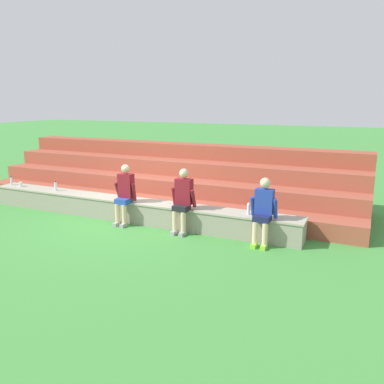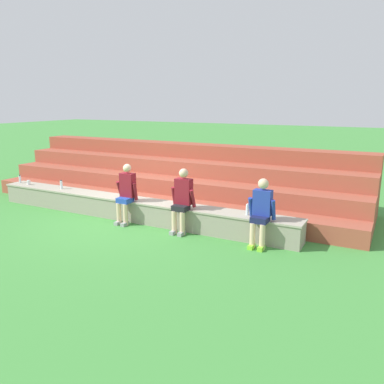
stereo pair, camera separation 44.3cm
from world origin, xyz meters
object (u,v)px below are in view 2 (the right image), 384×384
person_center (261,211)px  plastic_cup_left_end (29,182)px  water_bottle_center_gap (61,185)px  water_bottle_near_left (247,210)px  person_far_left (126,192)px  person_left_of_center (182,199)px  water_bottle_near_right (20,179)px

person_center → plastic_cup_left_end: person_center is taller
water_bottle_center_gap → water_bottle_near_left: bearing=-0.2°
person_far_left → person_left_of_center: (1.49, 0.02, 0.01)m
person_far_left → water_bottle_near_left: size_ratio=5.78×
person_center → water_bottle_near_right: (-7.33, 0.32, -0.10)m
water_bottle_near_left → person_center: bearing=-36.2°
water_bottle_near_left → plastic_cup_left_end: water_bottle_near_left is taller
person_far_left → water_bottle_near_right: (-4.04, 0.31, -0.12)m
water_bottle_near_left → water_bottle_center_gap: water_bottle_center_gap is taller
person_far_left → plastic_cup_left_end: bearing=176.0°
water_bottle_near_right → water_bottle_center_gap: bearing=-0.8°
person_left_of_center → water_bottle_center_gap: bearing=176.1°
person_far_left → plastic_cup_left_end: 3.64m
person_left_of_center → plastic_cup_left_end: (-5.12, 0.23, -0.18)m
person_left_of_center → person_center: (1.79, -0.03, -0.02)m
water_bottle_center_gap → person_left_of_center: bearing=-3.9°
person_left_of_center → person_far_left: bearing=-179.1°
person_center → water_bottle_near_right: 7.34m
person_center → plastic_cup_left_end: 6.92m
water_bottle_near_left → water_bottle_near_right: water_bottle_near_left is taller
plastic_cup_left_end → person_center: bearing=-2.2°
person_far_left → water_bottle_near_right: bearing=175.6°
person_far_left → water_bottle_center_gap: bearing=173.1°
person_center → water_bottle_center_gap: (-5.67, 0.30, -0.10)m
person_far_left → water_bottle_center_gap: (-2.39, 0.29, -0.11)m
water_bottle_near_right → plastic_cup_left_end: 0.42m
water_bottle_near_right → plastic_cup_left_end: size_ratio=1.85×
person_far_left → person_left_of_center: 1.49m
person_far_left → person_left_of_center: bearing=0.9°
person_far_left → person_center: person_far_left is taller
water_bottle_center_gap → plastic_cup_left_end: (-1.24, -0.03, -0.05)m
water_bottle_near_right → plastic_cup_left_end: (0.42, -0.06, -0.05)m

